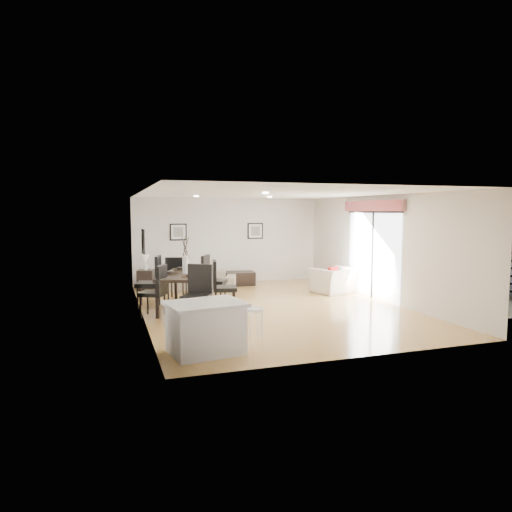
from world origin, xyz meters
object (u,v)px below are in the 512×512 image
object	(u,v)px
dining_chair_foot	(176,276)
side_table	(146,280)
dining_chair_enear	(220,283)
dining_chair_wnear	(157,288)
armchair	(334,280)
dining_table	(186,277)
dining_chair_head	(198,290)
bar_stool	(254,314)
kitchen_island	(206,327)
dining_chair_wfar	(153,279)
coffee_table	(237,278)
dining_chair_efar	(211,276)
sofa	(198,280)

from	to	relation	value
dining_chair_foot	side_table	world-z (taller)	dining_chair_foot
dining_chair_enear	side_table	world-z (taller)	dining_chair_enear
dining_chair_wnear	armchair	bearing A→B (deg)	132.15
dining_chair_foot	side_table	size ratio (longest dim) A/B	1.87
dining_table	dining_chair_wnear	xyz separation A→B (m)	(-0.72, -0.55, -0.13)
dining_chair_foot	dining_chair_enear	bearing A→B (deg)	134.61
armchair	dining_chair_wnear	bearing A→B (deg)	-2.14
dining_chair_head	bar_stool	distance (m)	2.22
dining_chair_foot	kitchen_island	world-z (taller)	dining_chair_foot
dining_chair_wfar	kitchen_island	size ratio (longest dim) A/B	0.93
dining_chair_foot	bar_stool	distance (m)	4.73
dining_chair_head	coffee_table	bearing A→B (deg)	95.17
dining_table	dining_chair_wfar	distance (m)	0.86
dining_chair_wfar	dining_chair_efar	size ratio (longest dim) A/B	1.03
dining_chair_wnear	side_table	world-z (taller)	dining_chair_wnear
dining_chair_head	sofa	bearing A→B (deg)	109.96
coffee_table	bar_stool	xyz separation A→B (m)	(-1.52, -6.41, 0.38)
dining_chair_foot	kitchen_island	xyz separation A→B (m)	(-0.21, -4.68, -0.20)
armchair	dining_chair_head	distance (m)	4.76
dining_chair_enear	dining_chair_head	distance (m)	1.02
coffee_table	dining_chair_head	bearing A→B (deg)	-110.54
side_table	dining_table	bearing A→B (deg)	-77.11
dining_table	dining_chair_head	xyz separation A→B (m)	(0.05, -1.26, -0.10)
dining_chair_enear	bar_stool	bearing A→B (deg)	-171.36
dining_chair_efar	dining_chair_foot	size ratio (longest dim) A/B	1.08
dining_chair_enear	coffee_table	xyz separation A→B (m)	(1.39, 3.47, -0.45)
bar_stool	dining_chair_efar	bearing A→B (deg)	87.95
dining_chair_wfar	side_table	world-z (taller)	dining_chair_wfar
kitchen_island	dining_chair_wfar	bearing A→B (deg)	87.49
sofa	dining_chair_enear	distance (m)	2.94
dining_table	kitchen_island	bearing A→B (deg)	-73.79
armchair	dining_chair_efar	distance (m)	3.62
armchair	bar_stool	size ratio (longest dim) A/B	1.59
kitchen_island	bar_stool	world-z (taller)	kitchen_island
dining_chair_enear	coffee_table	bearing A→B (deg)	-10.56
armchair	dining_chair_efar	world-z (taller)	dining_chair_efar
dining_table	kitchen_island	world-z (taller)	dining_table
dining_chair_foot	side_table	xyz separation A→B (m)	(-0.64, 1.69, -0.32)
armchair	coffee_table	world-z (taller)	armchair
sofa	dining_chair_wfar	distance (m)	2.48
bar_stool	coffee_table	bearing A→B (deg)	76.63
dining_chair_wfar	dining_chair_foot	bearing A→B (deg)	154.67
armchair	dining_chair_wfar	world-z (taller)	dining_chair_wfar
dining_chair_foot	kitchen_island	bearing A→B (deg)	108.86
dining_chair_wfar	kitchen_island	distance (m)	3.94
dining_chair_head	dining_chair_foot	world-z (taller)	dining_chair_head
sofa	dining_table	xyz separation A→B (m)	(-0.77, -2.43, 0.45)
sofa	dining_chair_enear	world-z (taller)	dining_chair_enear
dining_chair_wfar	kitchen_island	world-z (taller)	dining_chair_wfar
side_table	bar_stool	distance (m)	6.50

